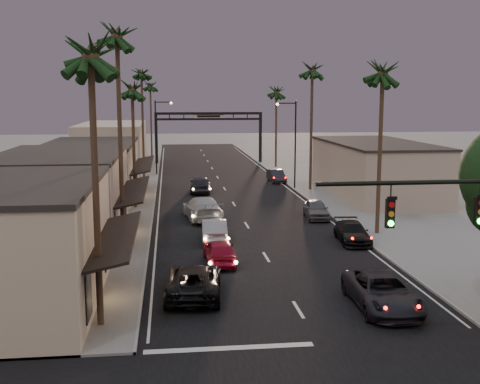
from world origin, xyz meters
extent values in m
plane|color=slate|center=(0.00, 40.00, 0.00)|extent=(200.00, 200.00, 0.00)
cube|color=black|center=(0.00, 45.00, 0.00)|extent=(14.00, 120.00, 0.02)
cube|color=slate|center=(-9.50, 52.00, 0.06)|extent=(5.00, 92.00, 0.12)
cube|color=slate|center=(9.50, 52.00, 0.06)|extent=(5.00, 92.00, 0.12)
cube|color=#C3B795|center=(-13.00, 12.00, 2.75)|extent=(8.00, 12.00, 5.50)
cube|color=tan|center=(-13.00, 26.00, 2.75)|extent=(8.00, 14.00, 5.50)
cube|color=#C3B795|center=(-13.00, 42.00, 2.50)|extent=(8.00, 16.00, 5.00)
cube|color=tan|center=(-13.00, 65.00, 3.00)|extent=(8.00, 20.00, 6.00)
cube|color=tan|center=(14.00, 40.00, 2.50)|extent=(8.00, 18.00, 5.00)
cylinder|color=black|center=(3.40, 4.00, 6.60)|extent=(8.40, 0.16, 0.16)
cube|color=black|center=(1.80, 4.00, 5.55)|extent=(0.28, 0.22, 1.00)
cube|color=black|center=(5.00, 4.00, 5.55)|extent=(0.28, 0.22, 1.00)
cube|color=black|center=(-7.40, 70.00, 3.50)|extent=(0.40, 0.40, 7.00)
cube|color=black|center=(7.40, 70.00, 3.50)|extent=(0.40, 0.40, 7.00)
cube|color=black|center=(0.00, 70.00, 7.10)|extent=(15.20, 0.35, 0.35)
cube|color=black|center=(0.00, 70.00, 6.30)|extent=(15.20, 0.30, 0.30)
cube|color=beige|center=(0.00, 69.98, 6.70)|extent=(4.20, 0.12, 1.00)
cylinder|color=black|center=(7.20, 45.00, 4.50)|extent=(0.16, 0.16, 9.00)
cylinder|color=black|center=(6.20, 45.00, 8.80)|extent=(2.00, 0.12, 0.12)
sphere|color=#FFD899|center=(5.30, 45.00, 8.70)|extent=(0.30, 0.30, 0.30)
cylinder|color=black|center=(-7.20, 58.00, 4.50)|extent=(0.16, 0.16, 9.00)
cylinder|color=black|center=(-6.20, 58.00, 8.80)|extent=(2.00, 0.12, 0.12)
sphere|color=#FFD899|center=(-5.30, 58.00, 8.70)|extent=(0.30, 0.30, 0.30)
cylinder|color=#38281C|center=(-8.60, 9.00, 5.50)|extent=(0.28, 0.28, 11.00)
sphere|color=black|center=(-8.60, 9.00, 11.60)|extent=(3.20, 3.20, 3.20)
cylinder|color=#38281C|center=(-8.60, 22.00, 6.50)|extent=(0.28, 0.28, 13.00)
sphere|color=black|center=(-8.60, 22.00, 13.60)|extent=(3.20, 3.20, 3.20)
cylinder|color=#38281C|center=(-8.60, 36.00, 5.00)|extent=(0.28, 0.28, 10.00)
sphere|color=black|center=(-8.60, 36.00, 10.60)|extent=(3.20, 3.20, 3.20)
cylinder|color=#38281C|center=(-8.60, 55.00, 6.00)|extent=(0.28, 0.28, 12.00)
sphere|color=black|center=(-8.60, 55.00, 12.60)|extent=(3.20, 3.20, 3.20)
cylinder|color=#38281C|center=(8.60, 24.00, 5.50)|extent=(0.28, 0.28, 11.00)
sphere|color=black|center=(8.60, 24.00, 11.60)|extent=(3.20, 3.20, 3.20)
cylinder|color=#38281C|center=(8.60, 44.00, 6.00)|extent=(0.28, 0.28, 12.00)
sphere|color=black|center=(8.60, 44.00, 12.60)|extent=(3.20, 3.20, 3.20)
cylinder|color=#38281C|center=(8.60, 64.00, 5.00)|extent=(0.28, 0.28, 10.00)
sphere|color=black|center=(8.60, 64.00, 10.60)|extent=(3.20, 3.20, 3.20)
cylinder|color=#38281C|center=(-8.30, 78.00, 5.50)|extent=(0.28, 0.28, 11.00)
sphere|color=black|center=(-8.30, 78.00, 11.60)|extent=(3.20, 3.20, 3.20)
imported|color=maroon|center=(-2.87, 17.94, 0.72)|extent=(1.79, 4.25, 1.43)
imported|color=black|center=(-4.58, 12.44, 0.77)|extent=(3.01, 5.72, 1.53)
imported|color=gray|center=(-2.78, 23.44, 0.75)|extent=(1.76, 4.61, 1.50)
imported|color=#B2B2B2|center=(-3.14, 30.62, 0.89)|extent=(3.21, 6.39, 1.78)
imported|color=black|center=(-2.62, 43.69, 0.84)|extent=(2.33, 5.06, 1.68)
imported|color=black|center=(3.81, 9.77, 0.78)|extent=(2.73, 5.67, 1.56)
imported|color=black|center=(6.20, 21.98, 0.67)|extent=(2.23, 4.73, 1.33)
imported|color=#4E4F54|center=(5.73, 29.93, 0.73)|extent=(2.06, 4.40, 1.46)
imported|color=black|center=(6.20, 50.17, 0.70)|extent=(1.66, 4.29, 1.39)
camera|label=1|loc=(-5.64, -15.35, 9.50)|focal=45.00mm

